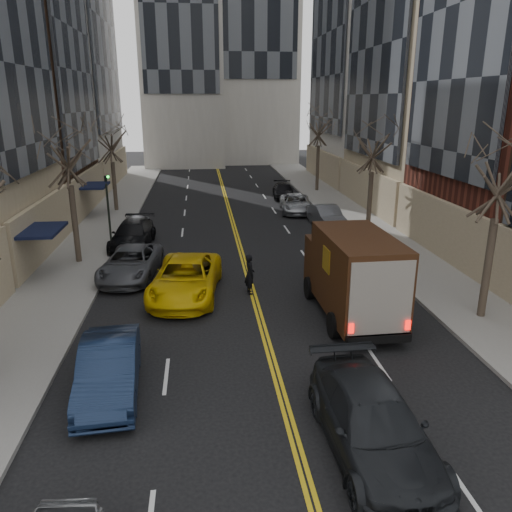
{
  "coord_description": "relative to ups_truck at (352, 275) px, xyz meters",
  "views": [
    {
      "loc": [
        -2.21,
        -6.24,
        8.44
      ],
      "look_at": [
        -0.01,
        13.39,
        2.2
      ],
      "focal_mm": 35.0,
      "sensor_mm": 36.0,
      "label": 1
    }
  ],
  "objects": [
    {
      "name": "tree_lf_mid",
      "position": [
        -12.45,
        8.19,
        4.81
      ],
      "size": [
        3.2,
        3.2,
        8.91
      ],
      "color": "#382D23",
      "rests_on": "sidewalk_left"
    },
    {
      "name": "observer_sedan",
      "position": [
        -1.84,
        -7.98,
        -0.97
      ],
      "size": [
        2.42,
        5.68,
        1.63
      ],
      "rotation": [
        0.0,
        0.0,
        0.02
      ],
      "color": "black",
      "rests_on": "ground"
    },
    {
      "name": "sidewalk_right",
      "position": [
        5.35,
        15.19,
        -1.71
      ],
      "size": [
        4.0,
        66.0,
        0.15
      ],
      "primitive_type": "cube",
      "color": "slate",
      "rests_on": "ground"
    },
    {
      "name": "parked_lf_d",
      "position": [
        -9.95,
        11.09,
        -1.02
      ],
      "size": [
        2.55,
        5.41,
        1.52
      ],
      "primitive_type": "imported",
      "rotation": [
        0.0,
        0.0,
        -0.08
      ],
      "color": "black",
      "rests_on": "ground"
    },
    {
      "name": "sidewalk_left",
      "position": [
        -12.65,
        15.19,
        -1.71
      ],
      "size": [
        4.0,
        66.0,
        0.15
      ],
      "primitive_type": "cube",
      "color": "slate",
      "rests_on": "ground"
    },
    {
      "name": "parked_lf_c",
      "position": [
        -9.38,
        5.72,
        -1.05
      ],
      "size": [
        3.04,
        5.54,
        1.47
      ],
      "primitive_type": "imported",
      "rotation": [
        0.0,
        0.0,
        -0.12
      ],
      "color": "#494A50",
      "rests_on": "ground"
    },
    {
      "name": "tree_rt_near",
      "position": [
        5.15,
        -0.81,
        4.67
      ],
      "size": [
        3.2,
        3.2,
        8.71
      ],
      "color": "#382D23",
      "rests_on": "sidewalk_right"
    },
    {
      "name": "tree_lf_far",
      "position": [
        -12.45,
        21.19,
        4.24
      ],
      "size": [
        3.2,
        3.2,
        8.12
      ],
      "color": "#382D23",
      "rests_on": "sidewalk_left"
    },
    {
      "name": "parked_rt_c",
      "position": [
        1.45,
        25.33,
        -1.14
      ],
      "size": [
        2.23,
        4.6,
        1.29
      ],
      "primitive_type": "imported",
      "rotation": [
        0.0,
        0.0,
        -0.1
      ],
      "color": "black",
      "rests_on": "ground"
    },
    {
      "name": "parked_lf_e",
      "position": [
        -9.95,
        12.31,
        -1.0
      ],
      "size": [
        1.89,
        4.6,
        1.56
      ],
      "primitive_type": "imported",
      "rotation": [
        0.0,
        0.0,
        0.01
      ],
      "color": "#A8AAB0",
      "rests_on": "ground"
    },
    {
      "name": "streetwall_right",
      "position": [
        12.74,
        20.39,
        13.31
      ],
      "size": [
        12.26,
        49.0,
        34.0
      ],
      "color": "#4C301E",
      "rests_on": "ground"
    },
    {
      "name": "traffic_signal",
      "position": [
        -11.04,
        10.18,
        1.04
      ],
      "size": [
        0.29,
        0.26,
        4.7
      ],
      "color": "black",
      "rests_on": "sidewalk_left"
    },
    {
      "name": "tree_rt_far",
      "position": [
        5.15,
        28.19,
        4.96
      ],
      "size": [
        3.2,
        3.2,
        9.11
      ],
      "color": "#382D23",
      "rests_on": "sidewalk_right"
    },
    {
      "name": "taxi",
      "position": [
        -6.65,
        2.96,
        -0.95
      ],
      "size": [
        3.53,
        6.34,
        1.68
      ],
      "primitive_type": "imported",
      "rotation": [
        0.0,
        0.0,
        -0.13
      ],
      "color": "#DCB209",
      "rests_on": "ground"
    },
    {
      "name": "tree_rt_mid",
      "position": [
        5.15,
        13.19,
        4.38
      ],
      "size": [
        3.2,
        3.2,
        8.32
      ],
      "color": "#382D23",
      "rests_on": "sidewalk_right"
    },
    {
      "name": "parked_rt_b",
      "position": [
        1.45,
        19.42,
        -1.09
      ],
      "size": [
        2.77,
        5.16,
        1.38
      ],
      "primitive_type": "imported",
      "rotation": [
        0.0,
        0.0,
        -0.1
      ],
      "color": "#95979B",
      "rests_on": "ground"
    },
    {
      "name": "parked_lf_b",
      "position": [
        -8.75,
        -4.53,
        -1.0
      ],
      "size": [
        2.01,
        4.86,
        1.56
      ],
      "primitive_type": "imported",
      "rotation": [
        0.0,
        0.0,
        0.08
      ],
      "color": "#111D36",
      "rests_on": "ground"
    },
    {
      "name": "pedestrian",
      "position": [
        -3.79,
        2.93,
        -0.86
      ],
      "size": [
        0.56,
        0.75,
        1.85
      ],
      "primitive_type": "imported",
      "rotation": [
        0.0,
        0.0,
        1.76
      ],
      "color": "black",
      "rests_on": "ground"
    },
    {
      "name": "ups_truck",
      "position": [
        0.0,
        0.0,
        0.0
      ],
      "size": [
        2.78,
        6.52,
        3.54
      ],
      "rotation": [
        0.0,
        0.0,
        0.02
      ],
      "color": "black",
      "rests_on": "ground"
    },
    {
      "name": "parked_rt_a",
      "position": [
        2.65,
        14.42,
        -1.04
      ],
      "size": [
        1.88,
        4.63,
        1.5
      ],
      "primitive_type": "imported",
      "rotation": [
        0.0,
        0.0,
        0.07
      ],
      "color": "#44474B",
      "rests_on": "ground"
    }
  ]
}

